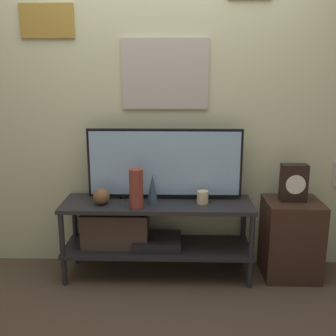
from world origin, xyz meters
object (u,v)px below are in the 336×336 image
at_px(television, 165,163).
at_px(candle_jar, 203,197).
at_px(vase_slim_bronze, 152,189).
at_px(mantel_clock, 294,183).
at_px(vase_tall_ceramic, 136,189).
at_px(vase_round_glass, 101,196).

relative_size(television, candle_jar, 12.41).
height_order(vase_slim_bronze, mantel_clock, mantel_clock).
bearing_deg(television, candle_jar, -19.97).
height_order(vase_slim_bronze, vase_tall_ceramic, vase_tall_ceramic).
height_order(vase_tall_ceramic, mantel_clock, mantel_clock).
relative_size(television, mantel_clock, 4.17).
height_order(vase_slim_bronze, vase_round_glass, vase_slim_bronze).
relative_size(vase_slim_bronze, candle_jar, 2.40).
xyz_separation_m(television, vase_round_glass, (-0.47, -0.15, -0.22)).
xyz_separation_m(vase_slim_bronze, vase_round_glass, (-0.38, -0.03, -0.05)).
distance_m(vase_slim_bronze, vase_round_glass, 0.38).
relative_size(vase_slim_bronze, vase_round_glass, 1.85).
height_order(vase_slim_bronze, candle_jar, vase_slim_bronze).
height_order(television, mantel_clock, television).
bearing_deg(television, vase_slim_bronze, -125.26).
xyz_separation_m(vase_round_glass, mantel_clock, (1.43, 0.09, 0.09)).
xyz_separation_m(vase_tall_ceramic, candle_jar, (0.49, 0.11, -0.10)).
distance_m(television, vase_tall_ceramic, 0.32).
bearing_deg(vase_tall_ceramic, candle_jar, 13.05).
relative_size(vase_round_glass, candle_jar, 1.30).
relative_size(vase_slim_bronze, vase_tall_ceramic, 0.79).
distance_m(vase_tall_ceramic, candle_jar, 0.51).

